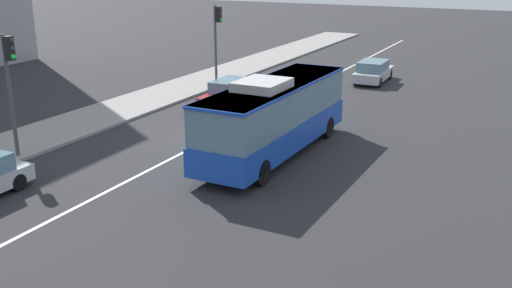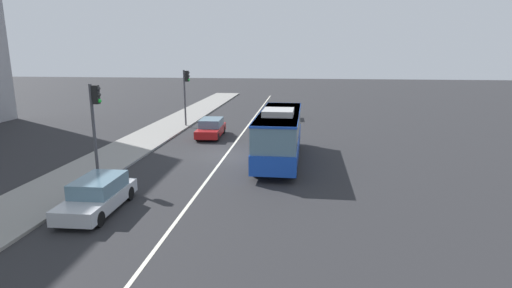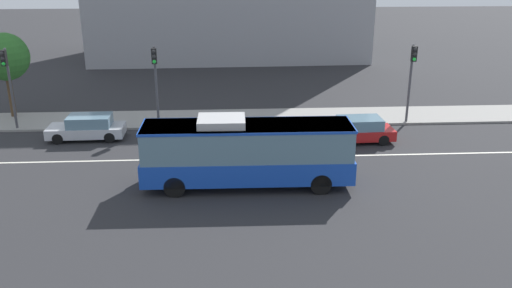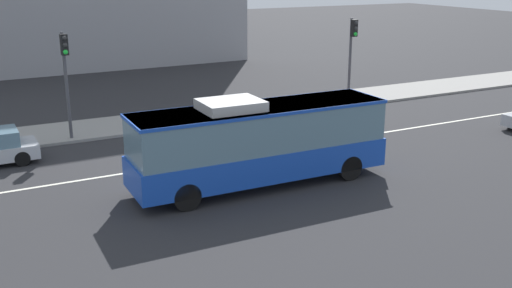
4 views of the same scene
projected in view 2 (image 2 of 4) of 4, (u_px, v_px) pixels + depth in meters
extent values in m
plane|color=#28282B|center=(226.00, 156.00, 26.99)|extent=(160.00, 160.00, 0.00)
cube|color=gray|center=(123.00, 152.00, 27.78)|extent=(80.00, 3.83, 0.14)
cube|color=silver|center=(226.00, 156.00, 26.99)|extent=(76.00, 0.16, 0.01)
cube|color=#1947B7|center=(279.00, 145.00, 25.66)|extent=(10.03, 2.63, 1.10)
cube|color=slate|center=(279.00, 125.00, 25.36)|extent=(9.83, 2.55, 1.58)
cube|color=#1947B7|center=(280.00, 113.00, 25.19)|extent=(9.93, 2.60, 0.12)
cube|color=#B2B2B2|center=(278.00, 112.00, 23.98)|extent=(2.22, 1.83, 0.36)
cylinder|color=black|center=(267.00, 141.00, 29.19)|extent=(1.00, 0.31, 1.00)
cylinder|color=black|center=(298.00, 142.00, 28.91)|extent=(1.00, 0.31, 1.00)
cylinder|color=black|center=(255.00, 167.00, 22.61)|extent=(1.00, 0.31, 1.00)
cylinder|color=black|center=(295.00, 168.00, 22.34)|extent=(1.00, 0.31, 1.00)
cube|color=#B7BABF|center=(97.00, 200.00, 17.47)|extent=(4.53, 1.87, 0.60)
cube|color=slate|center=(99.00, 185.00, 17.57)|extent=(2.55, 1.70, 0.64)
cylinder|color=black|center=(99.00, 219.00, 15.99)|extent=(0.64, 0.23, 0.64)
cylinder|color=black|center=(61.00, 217.00, 16.14)|extent=(0.64, 0.23, 0.64)
cylinder|color=black|center=(129.00, 193.00, 18.89)|extent=(0.64, 0.23, 0.64)
cylinder|color=black|center=(97.00, 192.00, 19.05)|extent=(0.64, 0.23, 0.64)
cube|color=#B21919|center=(211.00, 131.00, 32.86)|extent=(4.56, 1.95, 0.60)
cube|color=slate|center=(211.00, 123.00, 32.96)|extent=(2.58, 1.74, 0.64)
cylinder|color=black|center=(217.00, 137.00, 31.38)|extent=(0.65, 0.24, 0.64)
cylinder|color=black|center=(197.00, 137.00, 31.51)|extent=(0.65, 0.24, 0.64)
cylinder|color=black|center=(224.00, 130.00, 34.30)|extent=(0.65, 0.24, 0.64)
cylinder|color=black|center=(205.00, 129.00, 34.42)|extent=(0.65, 0.24, 0.64)
cube|color=#B7BABF|center=(283.00, 113.00, 42.24)|extent=(4.55, 1.92, 0.60)
cube|color=slate|center=(284.00, 107.00, 41.86)|extent=(2.56, 1.72, 0.64)
cylinder|color=black|center=(276.00, 113.00, 43.81)|extent=(0.65, 0.24, 0.64)
cylinder|color=black|center=(291.00, 113.00, 43.67)|extent=(0.65, 0.24, 0.64)
cylinder|color=black|center=(275.00, 117.00, 40.90)|extent=(0.65, 0.24, 0.64)
cylinder|color=black|center=(291.00, 117.00, 40.76)|extent=(0.65, 0.24, 0.64)
cylinder|color=#47474C|center=(185.00, 99.00, 36.83)|extent=(0.16, 0.16, 5.20)
cube|color=black|center=(187.00, 76.00, 36.33)|extent=(0.33, 0.29, 0.96)
sphere|color=#2D2D2D|center=(188.00, 73.00, 36.24)|extent=(0.22, 0.22, 0.22)
sphere|color=#2D2D2D|center=(189.00, 76.00, 36.31)|extent=(0.22, 0.22, 0.22)
sphere|color=#1ED838|center=(189.00, 80.00, 36.38)|extent=(0.22, 0.22, 0.22)
cylinder|color=#47474C|center=(94.00, 134.00, 21.19)|extent=(0.16, 0.16, 5.20)
cube|color=black|center=(96.00, 95.00, 20.71)|extent=(0.33, 0.29, 0.96)
sphere|color=#2D2D2D|center=(98.00, 88.00, 20.63)|extent=(0.22, 0.22, 0.22)
sphere|color=#2D2D2D|center=(99.00, 95.00, 20.70)|extent=(0.22, 0.22, 0.22)
sphere|color=#1ED838|center=(99.00, 101.00, 20.77)|extent=(0.22, 0.22, 0.22)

